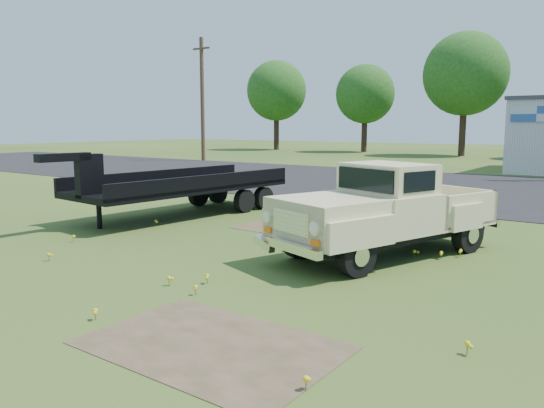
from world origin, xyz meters
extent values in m
plane|color=#2C4D19|center=(0.00, 0.00, 0.00)|extent=(140.00, 140.00, 0.00)
cube|color=black|center=(0.00, 15.00, 0.00)|extent=(90.00, 14.00, 0.02)
cube|color=#453A25|center=(1.50, -3.00, 0.00)|extent=(3.00, 2.00, 0.01)
cube|color=#453A25|center=(-2.00, 3.50, 0.00)|extent=(2.20, 1.60, 0.01)
cube|color=silver|center=(0.50, 22.95, 3.20)|extent=(2.50, 0.08, 0.80)
cylinder|color=#472E21|center=(-22.00, 22.00, 4.50)|extent=(0.30, 0.30, 9.00)
cube|color=#472E21|center=(-22.00, 22.00, 8.20)|extent=(1.60, 0.12, 0.12)
cylinder|color=#321F16|center=(-28.00, 40.00, 1.80)|extent=(0.56, 0.56, 3.60)
sphere|color=#164D16|center=(-28.00, 40.00, 6.32)|extent=(6.40, 6.40, 6.40)
cylinder|color=#321F16|center=(-18.00, 41.00, 1.62)|extent=(0.56, 0.56, 3.24)
sphere|color=#164D16|center=(-18.00, 41.00, 5.69)|extent=(5.76, 5.76, 5.76)
cylinder|color=#321F16|center=(-8.00, 39.50, 1.98)|extent=(0.56, 0.56, 3.96)
sphere|color=#164D16|center=(-8.00, 39.50, 6.95)|extent=(7.04, 7.04, 7.04)
camera|label=1|loc=(5.59, -7.44, 2.59)|focal=35.00mm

